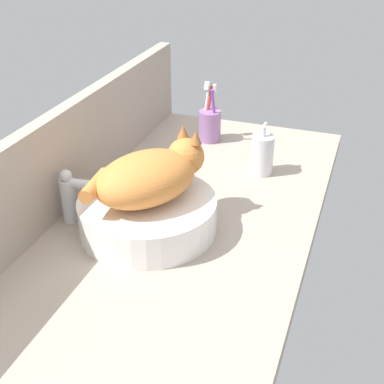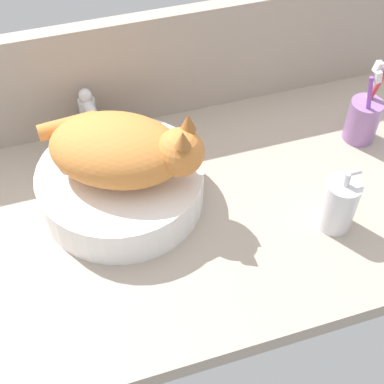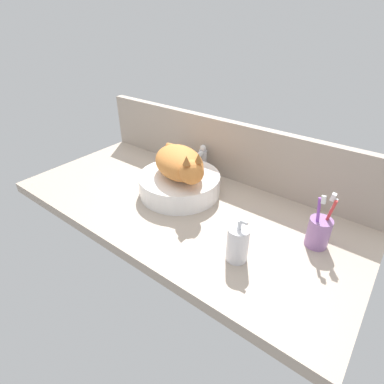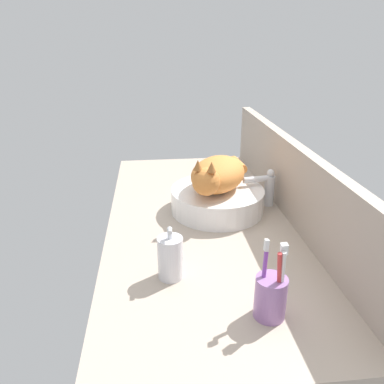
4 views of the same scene
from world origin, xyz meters
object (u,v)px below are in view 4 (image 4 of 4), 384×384
at_px(toothbrush_cup, 271,296).
at_px(cat, 217,175).
at_px(sink_basin, 217,200).
at_px(faucet, 267,186).
at_px(soap_dispenser, 170,257).

bearing_deg(toothbrush_cup, cat, -176.94).
xyz_separation_m(sink_basin, faucet, (-0.02, 0.18, 0.03)).
distance_m(cat, faucet, 0.20).
bearing_deg(soap_dispenser, cat, 153.64).
xyz_separation_m(sink_basin, soap_dispenser, (0.37, -0.18, 0.02)).
relative_size(sink_basin, soap_dispenser, 2.21).
bearing_deg(cat, sink_basin, 154.32).
height_order(cat, faucet, cat).
relative_size(cat, toothbrush_cup, 1.61).
bearing_deg(faucet, sink_basin, -82.40).
bearing_deg(toothbrush_cup, soap_dispenser, -129.11).
bearing_deg(sink_basin, soap_dispenser, -26.34).
bearing_deg(cat, faucet, 101.07).
relative_size(faucet, soap_dispenser, 0.94).
height_order(faucet, toothbrush_cup, toothbrush_cup).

